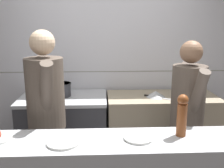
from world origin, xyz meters
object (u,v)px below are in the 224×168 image
Objects in this scene: plated_dish_appetiser at (63,142)px; pepper_mill at (182,114)px; chefs_knife at (157,97)px; oven_range at (65,130)px; chef_head_cook at (47,112)px; mixing_bowl_steel at (156,94)px; plated_dish_dessert at (139,138)px; chef_sous at (187,113)px; stock_pot at (61,89)px.

plated_dish_appetiser is 0.72× the size of pepper_mill.
chefs_knife is 1.64m from plated_dish_appetiser.
oven_range is 0.61× the size of chef_head_cook.
plated_dish_dessert is (-0.41, -1.30, 0.02)m from mixing_bowl_steel.
pepper_mill is at bearing -93.06° from mixing_bowl_steel.
chefs_knife is at bearing 13.32° from chef_head_cook.
chef_sous is (0.17, -0.63, 0.01)m from chefs_knife.
mixing_bowl_steel reaches higher than oven_range.
stock_pot is 1.57m from plated_dish_dessert.
pepper_mill is at bearing -49.76° from oven_range.
mixing_bowl_steel reaches higher than plated_dish_appetiser.
plated_dish_appetiser reaches higher than chefs_knife.
plated_dish_dessert is 0.13× the size of chef_head_cook.
plated_dish_appetiser is (-0.97, -1.36, 0.02)m from mixing_bowl_steel.
pepper_mill reaches higher than chefs_knife.
plated_dish_appetiser is at bearing -173.75° from pepper_mill.
plated_dish_dessert is at bearing -60.19° from stock_pot.
oven_range is at bearing 97.77° from plated_dish_appetiser.
chef_head_cook is at bearing 178.39° from chef_sous.
oven_range is 3.21× the size of pepper_mill.
chefs_knife is 1.06× the size of pepper_mill.
chef_head_cook reaches higher than pepper_mill.
chefs_knife is 1.24m from pepper_mill.
mixing_bowl_steel is at bearing -3.00° from stock_pot.
chefs_knife is at bearing 86.60° from pepper_mill.
chefs_knife is 0.20× the size of chef_head_cook.
mixing_bowl_steel is at bearing 54.36° from plated_dish_appetiser.
chefs_knife is (1.19, -0.11, -0.09)m from stock_pot.
plated_dish_appetiser is 1.05× the size of plated_dish_dessert.
plated_dish_appetiser reaches higher than oven_range.
oven_range is 4.45× the size of plated_dish_appetiser.
oven_range is 4.48× the size of mixing_bowl_steel.
chef_sous reaches higher than mixing_bowl_steel.
mixing_bowl_steel is 1.05× the size of plated_dish_dessert.
plated_dish_dessert reaches higher than oven_range.
plated_dish_dessert is 0.14× the size of chef_sous.
plated_dish_appetiser is 0.57m from plated_dish_dessert.
chef_sous reaches higher than pepper_mill.
chefs_knife is 1.48× the size of plated_dish_appetiser.
oven_range is 4.68× the size of plated_dish_dessert.
chef_sous is at bearing -28.26° from stock_pot.
stock_pot is 1.20m from chefs_knife.
plated_dish_appetiser is (-0.98, -1.31, 0.06)m from chefs_knife.
mixing_bowl_steel reaches higher than plated_dish_dessert.
chef_head_cook is at bearing -91.98° from stock_pot.
stock_pot is at bearing 119.81° from plated_dish_dessert.
plated_dish_dessert is at bearing -136.97° from chef_sous.
chef_sous reaches higher than stock_pot.
pepper_mill reaches higher than mixing_bowl_steel.
pepper_mill is (-0.07, -1.21, 0.22)m from chefs_knife.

